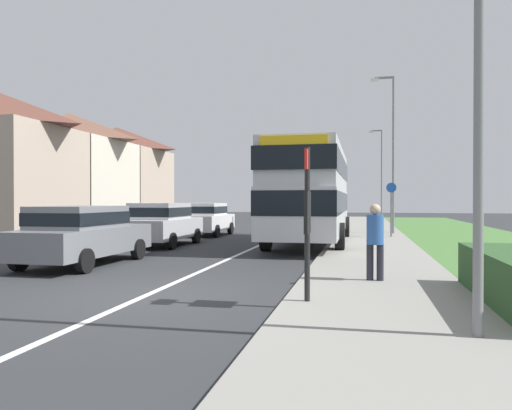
% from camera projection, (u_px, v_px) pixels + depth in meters
% --- Properties ---
extents(ground_plane, '(120.00, 120.00, 0.00)m').
position_uv_depth(ground_plane, '(147.00, 295.00, 8.88)').
color(ground_plane, '#2D3033').
extents(lane_marking_centre, '(0.14, 60.00, 0.01)m').
position_uv_depth(lane_marking_centre, '(248.00, 250.00, 16.69)').
color(lane_marking_centre, silver).
rests_on(lane_marking_centre, ground_plane).
extents(pavement_near_side, '(3.20, 68.00, 0.12)m').
position_uv_depth(pavement_near_side, '(374.00, 259.00, 13.83)').
color(pavement_near_side, gray).
rests_on(pavement_near_side, ground_plane).
extents(double_decker_bus, '(2.80, 9.93, 3.70)m').
position_uv_depth(double_decker_bus, '(311.00, 190.00, 18.88)').
color(double_decker_bus, '#BCBCC1').
rests_on(double_decker_bus, ground_plane).
extents(parked_car_grey, '(2.00, 4.53, 1.59)m').
position_uv_depth(parked_car_grey, '(82.00, 232.00, 12.96)').
color(parked_car_grey, slate).
rests_on(parked_car_grey, ground_plane).
extents(parked_car_silver, '(2.01, 4.16, 1.63)m').
position_uv_depth(parked_car_silver, '(162.00, 222.00, 18.41)').
color(parked_car_silver, '#B7B7BC').
rests_on(parked_car_silver, ground_plane).
extents(parked_car_white, '(2.01, 4.00, 1.60)m').
position_uv_depth(parked_car_white, '(206.00, 218.00, 23.75)').
color(parked_car_white, silver).
rests_on(parked_car_white, ground_plane).
extents(pedestrian_at_stop, '(0.34, 0.34, 1.67)m').
position_uv_depth(pedestrian_at_stop, '(375.00, 238.00, 9.78)').
color(pedestrian_at_stop, '#23232D').
rests_on(pedestrian_at_stop, ground_plane).
extents(bus_stop_sign, '(0.09, 0.52, 2.60)m').
position_uv_depth(bus_stop_sign, '(307.00, 213.00, 7.78)').
color(bus_stop_sign, black).
rests_on(bus_stop_sign, ground_plane).
extents(cycle_route_sign, '(0.44, 0.08, 2.52)m').
position_uv_depth(cycle_route_sign, '(391.00, 207.00, 21.50)').
color(cycle_route_sign, slate).
rests_on(cycle_route_sign, ground_plane).
extents(street_lamp_mid, '(1.14, 0.20, 7.78)m').
position_uv_depth(street_lamp_mid, '(391.00, 145.00, 23.55)').
color(street_lamp_mid, slate).
rests_on(street_lamp_mid, ground_plane).
extents(street_lamp_far, '(1.14, 0.20, 7.76)m').
position_uv_depth(street_lamp_far, '(380.00, 169.00, 41.48)').
color(street_lamp_far, slate).
rests_on(street_lamp_far, ground_plane).
extents(house_terrace_far_side, '(6.64, 17.88, 7.14)m').
position_uv_depth(house_terrace_far_side, '(69.00, 171.00, 29.91)').
color(house_terrace_far_side, tan).
rests_on(house_terrace_far_side, ground_plane).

